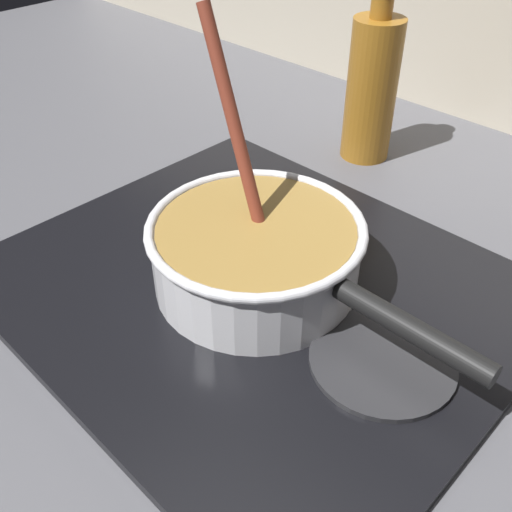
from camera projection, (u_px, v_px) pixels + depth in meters
name	position (u px, v px, depth m)	size (l,w,h in m)	color
ground	(74.00, 369.00, 0.60)	(2.40, 1.60, 0.04)	#4C4C51
hob_plate	(256.00, 287.00, 0.66)	(0.56, 0.48, 0.01)	black
burner_ring	(256.00, 280.00, 0.66)	(0.20, 0.20, 0.01)	#592D0C
spare_burner	(382.00, 361.00, 0.56)	(0.14, 0.14, 0.01)	#262628
cooking_pan	(257.00, 252.00, 0.63)	(0.39, 0.23, 0.28)	silver
oil_bottle	(372.00, 88.00, 0.86)	(0.07, 0.07, 0.25)	#8C5919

